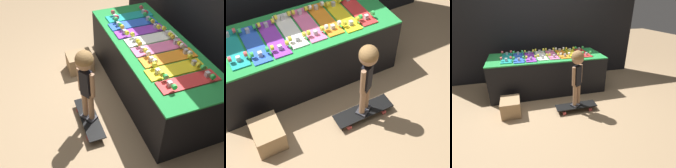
# 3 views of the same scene
# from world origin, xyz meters

# --- Properties ---
(ground_plane) EXTENTS (16.00, 16.00, 0.00)m
(ground_plane) POSITION_xyz_m (0.00, 0.00, 0.00)
(ground_plane) COLOR #9E7F5B
(back_wall) EXTENTS (4.34, 0.10, 2.27)m
(back_wall) POSITION_xyz_m (0.00, 1.17, 1.14)
(back_wall) COLOR black
(back_wall) RESTS_ON ground_plane
(display_rack) EXTENTS (2.11, 0.82, 0.69)m
(display_rack) POSITION_xyz_m (0.00, 0.48, 0.34)
(display_rack) COLOR black
(display_rack) RESTS_ON ground_plane
(skateboard_teal_on_rack) EXTENTS (0.18, 0.63, 0.09)m
(skateboard_teal_on_rack) POSITION_xyz_m (-0.72, 0.49, 0.71)
(skateboard_teal_on_rack) COLOR teal
(skateboard_teal_on_rack) RESTS_ON display_rack
(skateboard_blue_on_rack) EXTENTS (0.18, 0.63, 0.09)m
(skateboard_blue_on_rack) POSITION_xyz_m (-0.51, 0.45, 0.71)
(skateboard_blue_on_rack) COLOR blue
(skateboard_blue_on_rack) RESTS_ON display_rack
(skateboard_purple_on_rack) EXTENTS (0.18, 0.63, 0.09)m
(skateboard_purple_on_rack) POSITION_xyz_m (-0.31, 0.46, 0.71)
(skateboard_purple_on_rack) COLOR purple
(skateboard_purple_on_rack) RESTS_ON display_rack
(skateboard_white_on_rack) EXTENTS (0.18, 0.63, 0.09)m
(skateboard_white_on_rack) POSITION_xyz_m (-0.10, 0.50, 0.71)
(skateboard_white_on_rack) COLOR white
(skateboard_white_on_rack) RESTS_ON display_rack
(skateboard_pink_on_rack) EXTENTS (0.18, 0.63, 0.09)m
(skateboard_pink_on_rack) POSITION_xyz_m (0.10, 0.50, 0.71)
(skateboard_pink_on_rack) COLOR pink
(skateboard_pink_on_rack) RESTS_ON display_rack
(skateboard_orange_on_rack) EXTENTS (0.18, 0.63, 0.09)m
(skateboard_orange_on_rack) POSITION_xyz_m (0.31, 0.50, 0.71)
(skateboard_orange_on_rack) COLOR orange
(skateboard_orange_on_rack) RESTS_ON display_rack
(skateboard_yellow_on_rack) EXTENTS (0.18, 0.63, 0.09)m
(skateboard_yellow_on_rack) POSITION_xyz_m (0.51, 0.47, 0.71)
(skateboard_yellow_on_rack) COLOR yellow
(skateboard_yellow_on_rack) RESTS_ON display_rack
(skateboard_red_on_rack) EXTENTS (0.18, 0.63, 0.09)m
(skateboard_red_on_rack) POSITION_xyz_m (0.72, 0.49, 0.71)
(skateboard_red_on_rack) COLOR red
(skateboard_red_on_rack) RESTS_ON display_rack
(skateboard_on_floor) EXTENTS (0.66, 0.19, 0.09)m
(skateboard_on_floor) POSITION_xyz_m (0.30, -0.41, 0.07)
(skateboard_on_floor) COLOR black
(skateboard_on_floor) RESTS_ON ground_plane
(child) EXTENTS (0.20, 0.19, 0.89)m
(child) POSITION_xyz_m (0.30, -0.41, 0.72)
(child) COLOR #2D2D33
(child) RESTS_ON skateboard_on_floor
(storage_box) EXTENTS (0.29, 0.34, 0.25)m
(storage_box) POSITION_xyz_m (-0.71, -0.24, 0.13)
(storage_box) COLOR #A37F56
(storage_box) RESTS_ON ground_plane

